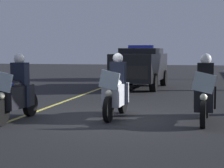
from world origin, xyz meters
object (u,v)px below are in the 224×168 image
object	(u,v)px
police_motorcycle_lead_left	(17,93)
police_motorcycle_trailing	(205,95)
police_motorcycle_lead_right	(116,91)
police_suv	(140,66)

from	to	relation	value
police_motorcycle_lead_left	police_motorcycle_trailing	distance (m)	4.74
police_motorcycle_lead_left	police_motorcycle_lead_right	size ratio (longest dim) A/B	1.00
police_motorcycle_lead_right	police_suv	world-z (taller)	police_suv
police_motorcycle_lead_left	police_motorcycle_trailing	bearing A→B (deg)	99.72
police_motorcycle_lead_left	police_suv	distance (m)	9.70
police_motorcycle_lead_left	police_motorcycle_trailing	xyz separation A→B (m)	(-0.80, 4.67, 0.00)
police_motorcycle_lead_right	police_suv	distance (m)	8.49
police_motorcycle_trailing	police_suv	distance (m)	9.25
police_motorcycle_lead_right	police_motorcycle_trailing	bearing A→B (deg)	82.88
police_motorcycle_lead_right	police_suv	xyz separation A→B (m)	(-8.46, -0.68, 0.37)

